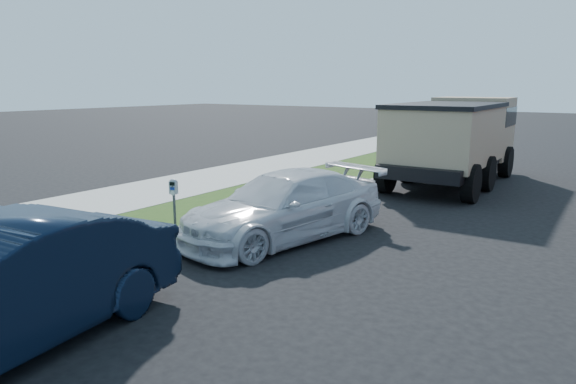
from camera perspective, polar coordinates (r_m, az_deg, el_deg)
The scene contains 5 objects.
ground at distance 9.06m, azimuth 3.74°, elevation -8.31°, with size 120.00×120.00×0.00m, color black.
streetside at distance 13.93m, azimuth -11.86°, elevation -1.09°, with size 6.12×50.00×0.15m.
parking_meter at distance 10.50m, azimuth -12.57°, elevation -0.31°, with size 0.19×0.16×1.17m.
white_wagon at distance 10.55m, azimuth -0.29°, elevation -1.52°, with size 1.91×4.70×1.36m, color silver.
dump_truck at distance 17.45m, azimuth 18.17°, elevation 5.96°, with size 2.93×6.97×2.70m.
Camera 1 is at (4.34, -7.32, 3.10)m, focal length 32.00 mm.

